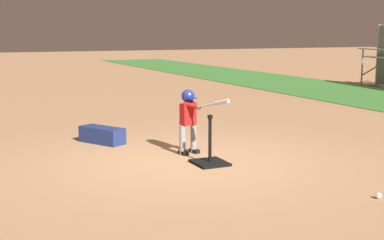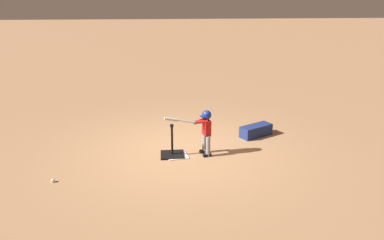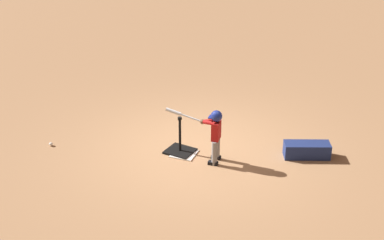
{
  "view_description": "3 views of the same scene",
  "coord_description": "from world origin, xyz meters",
  "views": [
    {
      "loc": [
        7.02,
        -3.15,
        1.91
      ],
      "look_at": [
        0.18,
        -0.0,
        0.66
      ],
      "focal_mm": 50.0,
      "sensor_mm": 36.0,
      "label": 1
    },
    {
      "loc": [
        0.4,
        7.81,
        3.4
      ],
      "look_at": [
        -0.2,
        0.39,
        0.86
      ],
      "focal_mm": 35.0,
      "sensor_mm": 36.0,
      "label": 2
    },
    {
      "loc": [
        -4.44,
        7.83,
        4.82
      ],
      "look_at": [
        0.05,
        0.12,
        0.66
      ],
      "focal_mm": 50.0,
      "sensor_mm": 36.0,
      "label": 3
    }
  ],
  "objects": [
    {
      "name": "equipment_bag",
      "position": [
        -1.9,
        -0.77,
        0.14
      ],
      "size": [
        0.89,
        0.69,
        0.28
      ],
      "primitive_type": "cube",
      "rotation": [
        0.0,
        0.0,
        0.51
      ],
      "color": "navy",
      "rests_on": "ground_plane"
    },
    {
      "name": "batter_child",
      "position": [
        -0.48,
        0.26,
        0.64
      ],
      "size": [
        1.03,
        0.42,
        1.02
      ],
      "color": "gray",
      "rests_on": "ground_plane"
    },
    {
      "name": "home_plate",
      "position": [
        0.12,
        0.29,
        0.01
      ],
      "size": [
        0.51,
        0.51,
        0.02
      ],
      "primitive_type": "cube",
      "rotation": [
        0.0,
        0.0,
        0.16
      ],
      "color": "white",
      "rests_on": "ground_plane"
    },
    {
      "name": "ground_plane",
      "position": [
        0.0,
        0.0,
        0.0
      ],
      "size": [
        90.0,
        90.0,
        0.0
      ],
      "primitive_type": "plane",
      "color": "#AD7F56"
    },
    {
      "name": "batting_tee",
      "position": [
        0.22,
        0.26,
        0.08
      ],
      "size": [
        0.51,
        0.46,
        0.73
      ],
      "color": "black",
      "rests_on": "ground_plane"
    },
    {
      "name": "baseball",
      "position": [
        2.51,
        1.3,
        0.04
      ],
      "size": [
        0.07,
        0.07,
        0.07
      ],
      "primitive_type": "sphere",
      "color": "white",
      "rests_on": "ground_plane"
    }
  ]
}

